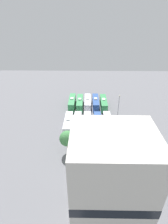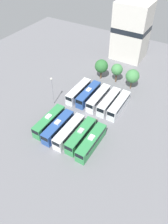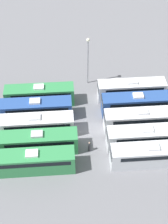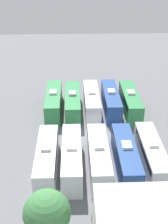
{
  "view_description": "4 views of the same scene",
  "coord_description": "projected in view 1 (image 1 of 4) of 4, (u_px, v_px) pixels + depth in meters",
  "views": [
    {
      "loc": [
        0.41,
        56.98,
        34.47
      ],
      "look_at": [
        1.39,
        -0.01,
        1.71
      ],
      "focal_mm": 28.0,
      "sensor_mm": 36.0,
      "label": 1
    },
    {
      "loc": [
        22.26,
        -37.85,
        42.32
      ],
      "look_at": [
        0.22,
        -0.94,
        3.08
      ],
      "focal_mm": 35.0,
      "sensor_mm": 36.0,
      "label": 2
    },
    {
      "loc": [
        31.16,
        -3.04,
        36.12
      ],
      "look_at": [
        -1.22,
        -0.69,
        2.79
      ],
      "focal_mm": 50.0,
      "sensor_mm": 36.0,
      "label": 3
    },
    {
      "loc": [
        3.04,
        39.52,
        25.71
      ],
      "look_at": [
        1.54,
        -1.88,
        2.98
      ],
      "focal_mm": 50.0,
      "sensor_mm": 36.0,
      "label": 4
    }
  ],
  "objects": [
    {
      "name": "bus_5",
      "position": [
        108.0,
        123.0,
        58.97
      ],
      "size": [
        2.49,
        11.12,
        3.71
      ],
      "color": "silver",
      "rests_on": "ground_plane"
    },
    {
      "name": "bus_3",
      "position": [
        80.0,
        103.0,
        72.14
      ],
      "size": [
        2.49,
        11.12,
        3.71
      ],
      "color": "#338C4C",
      "rests_on": "ground_plane"
    },
    {
      "name": "bus_1",
      "position": [
        96.0,
        102.0,
        72.5
      ],
      "size": [
        2.49,
        11.12,
        3.71
      ],
      "color": "#284C93",
      "rests_on": "ground_plane"
    },
    {
      "name": "ground_plane",
      "position": [
        88.0,
        116.0,
        66.57
      ],
      "size": [
        117.5,
        117.5,
        0.0
      ],
      "primitive_type": "plane",
      "color": "slate"
    },
    {
      "name": "bus_6",
      "position": [
        98.0,
        123.0,
        58.76
      ],
      "size": [
        2.49,
        11.12,
        3.71
      ],
      "color": "#284C93",
      "rests_on": "ground_plane"
    },
    {
      "name": "bus_0",
      "position": [
        103.0,
        103.0,
        72.03
      ],
      "size": [
        2.49,
        11.12,
        3.71
      ],
      "color": "#338C4C",
      "rests_on": "ground_plane"
    },
    {
      "name": "bus_2",
      "position": [
        88.0,
        102.0,
        72.43
      ],
      "size": [
        2.49,
        11.12,
        3.71
      ],
      "color": "silver",
      "rests_on": "ground_plane"
    },
    {
      "name": "depot_building",
      "position": [
        110.0,
        186.0,
        27.71
      ],
      "size": [
        12.04,
        9.99,
        20.63
      ],
      "color": "beige",
      "rests_on": "ground_plane"
    },
    {
      "name": "bus_4",
      "position": [
        72.0,
        102.0,
        72.67
      ],
      "size": [
        2.49,
        11.12,
        3.71
      ],
      "color": "#338C4C",
      "rests_on": "ground_plane"
    },
    {
      "name": "light_pole",
      "position": [
        119.0,
        103.0,
        62.8
      ],
      "size": [
        0.6,
        0.6,
        9.11
      ],
      "color": "gray",
      "rests_on": "ground_plane"
    },
    {
      "name": "tree_1",
      "position": [
        88.0,
        141.0,
        46.37
      ],
      "size": [
        3.73,
        3.73,
        6.64
      ],
      "color": "brown",
      "rests_on": "ground_plane"
    },
    {
      "name": "bus_8",
      "position": [
        78.0,
        123.0,
        58.9
      ],
      "size": [
        2.49,
        11.12,
        3.71
      ],
      "color": "silver",
      "rests_on": "ground_plane"
    },
    {
      "name": "tree_0",
      "position": [
        108.0,
        139.0,
        46.88
      ],
      "size": [
        4.42,
        4.42,
        6.97
      ],
      "color": "brown",
      "rests_on": "ground_plane"
    },
    {
      "name": "bus_7",
      "position": [
        88.0,
        123.0,
        58.84
      ],
      "size": [
        2.49,
        11.12,
        3.71
      ],
      "color": "silver",
      "rests_on": "ground_plane"
    },
    {
      "name": "bus_9",
      "position": [
        68.0,
        123.0,
        58.87
      ],
      "size": [
        2.49,
        11.12,
        3.71
      ],
      "color": "silver",
      "rests_on": "ground_plane"
    },
    {
      "name": "tree_2",
      "position": [
        67.0,
        139.0,
        47.29
      ],
      "size": [
        4.29,
        4.29,
        6.83
      ],
      "color": "brown",
      "rests_on": "ground_plane"
    },
    {
      "name": "worker_person",
      "position": [
        78.0,
        113.0,
        66.46
      ],
      "size": [
        0.36,
        0.36,
        1.84
      ],
      "color": "#333338",
      "rests_on": "ground_plane"
    }
  ]
}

